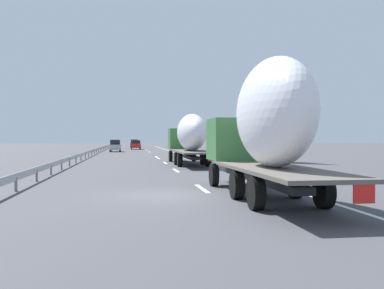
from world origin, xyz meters
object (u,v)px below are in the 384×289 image
object	(u,v)px
car_silver_hatch	(115,146)
car_black_suv	(134,143)
truck_lead	(189,136)
road_sign	(187,138)
car_red_compact	(136,145)
truck_trailing	(265,125)

from	to	relation	value
car_silver_hatch	car_black_suv	bearing A→B (deg)	-6.26
truck_lead	road_sign	bearing A→B (deg)	-7.11
truck_lead	car_black_suv	size ratio (longest dim) A/B	3.08
car_red_compact	road_sign	world-z (taller)	road_sign
truck_lead	car_red_compact	world-z (taller)	truck_lead
truck_lead	road_sign	world-z (taller)	truck_lead
car_black_suv	car_silver_hatch	world-z (taller)	car_silver_hatch
truck_trailing	car_silver_hatch	world-z (taller)	truck_trailing
car_red_compact	road_sign	xyz separation A→B (m)	(-25.20, -6.78, 1.29)
truck_lead	car_black_suv	distance (m)	66.72
car_red_compact	car_silver_hatch	world-z (taller)	car_silver_hatch
truck_trailing	car_black_suv	xyz separation A→B (m)	(86.98, 3.80, -1.76)
truck_lead	car_red_compact	xyz separation A→B (m)	(50.07, 3.68, -1.45)
truck_trailing	road_sign	bearing A→B (deg)	-3.92
car_silver_hatch	road_sign	distance (m)	14.92
car_black_suv	road_sign	size ratio (longest dim) A/B	1.43
car_red_compact	truck_lead	bearing A→B (deg)	-175.79
truck_lead	truck_trailing	bearing A→B (deg)	180.00
truck_lead	car_black_suv	xyz separation A→B (m)	(66.59, 3.80, -1.41)
car_red_compact	car_silver_hatch	size ratio (longest dim) A/B	1.00
truck_lead	car_silver_hatch	size ratio (longest dim) A/B	3.27
truck_trailing	car_silver_hatch	distance (m)	56.47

